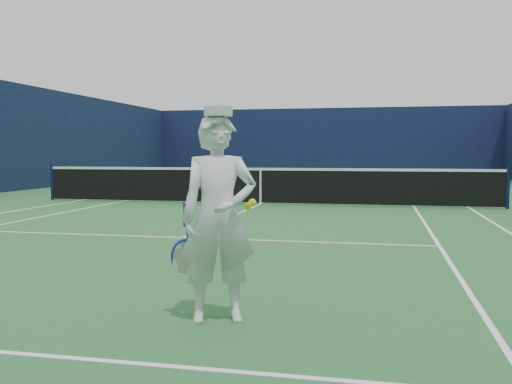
# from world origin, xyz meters

# --- Properties ---
(ground) EXTENTS (80.00, 80.00, 0.00)m
(ground) POSITION_xyz_m (0.00, 0.00, 0.00)
(ground) COLOR #25612D
(ground) RESTS_ON ground
(court_markings) EXTENTS (11.03, 23.83, 0.01)m
(court_markings) POSITION_xyz_m (0.00, 0.00, 0.00)
(court_markings) COLOR white
(court_markings) RESTS_ON ground
(windscreen_fence) EXTENTS (20.12, 36.12, 4.00)m
(windscreen_fence) POSITION_xyz_m (0.00, 0.00, 2.00)
(windscreen_fence) COLOR #0E1636
(windscreen_fence) RESTS_ON ground
(tennis_net) EXTENTS (12.88, 0.09, 1.07)m
(tennis_net) POSITION_xyz_m (0.00, 0.00, 0.55)
(tennis_net) COLOR #141E4C
(tennis_net) RESTS_ON ground
(tennis_player) EXTENTS (0.86, 0.62, 1.82)m
(tennis_player) POSITION_xyz_m (1.87, -10.78, 0.89)
(tennis_player) COLOR white
(tennis_player) RESTS_ON ground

